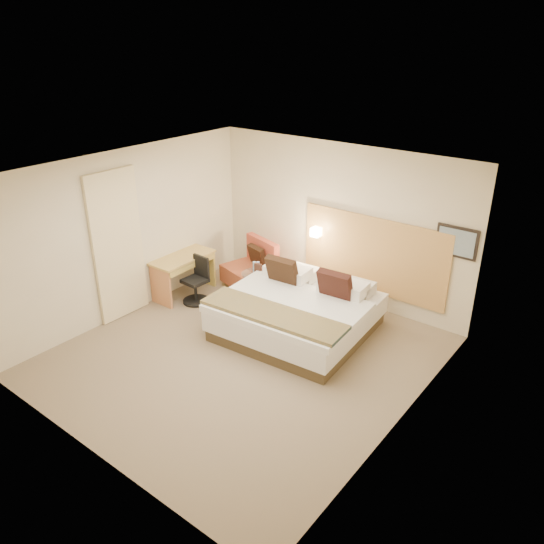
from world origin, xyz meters
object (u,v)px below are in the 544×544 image
Objects in this scene: desk at (184,265)px; desk_chair at (197,284)px; side_table at (255,285)px; lounge_chair at (252,269)px; bed at (298,312)px.

desk is 0.45m from desk_chair.
desk_chair is at bearing -140.14° from side_table.
lounge_chair is at bearing 135.61° from side_table.
bed is 4.32× the size of side_table.
desk_chair is at bearing -10.61° from desk.
lounge_chair is (-1.56, 0.76, 0.01)m from bed.
desk_chair is at bearing -111.29° from lounge_chair.
bed is 1.73m from lounge_chair.
bed reaches higher than desk.
bed reaches higher than desk_chair.
bed is at bearing 7.33° from desk_chair.
bed is at bearing -18.46° from side_table.
bed is 2.34m from desk.
desk_chair is (-0.40, -1.01, -0.02)m from lounge_chair.
side_table is at bearing 161.54° from bed.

